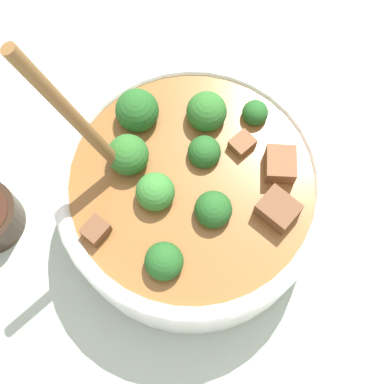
{
  "coord_description": "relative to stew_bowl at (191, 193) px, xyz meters",
  "views": [
    {
      "loc": [
        -0.13,
        0.14,
        0.58
      ],
      "look_at": [
        0.0,
        0.0,
        0.06
      ],
      "focal_mm": 50.0,
      "sensor_mm": 36.0,
      "label": 1
    }
  ],
  "objects": [
    {
      "name": "stew_bowl",
      "position": [
        0.0,
        0.0,
        0.0
      ],
      "size": [
        0.27,
        0.27,
        0.27
      ],
      "color": "white",
      "rests_on": "ground_plane"
    },
    {
      "name": "ground_plane",
      "position": [
        -0.0,
        0.0,
        -0.06
      ],
      "size": [
        4.0,
        4.0,
        0.0
      ],
      "primitive_type": "plane",
      "color": "#ADBCAD"
    }
  ]
}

